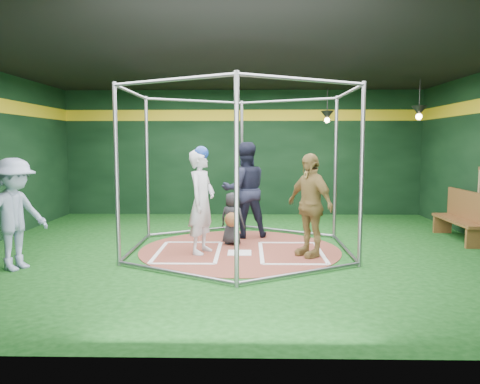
{
  "coord_description": "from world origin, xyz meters",
  "views": [
    {
      "loc": [
        0.17,
        -8.72,
        2.02
      ],
      "look_at": [
        0.0,
        0.1,
        1.1
      ],
      "focal_mm": 35.0,
      "sensor_mm": 36.0,
      "label": 1
    }
  ],
  "objects_px": {
    "visitor_leopard": "(310,205)",
    "batter_figure": "(202,200)",
    "umpire": "(245,190)",
    "dugout_bench": "(462,215)"
  },
  "relations": [
    {
      "from": "batter_figure",
      "to": "visitor_leopard",
      "type": "bearing_deg",
      "value": -5.28
    },
    {
      "from": "visitor_leopard",
      "to": "batter_figure",
      "type": "bearing_deg",
      "value": -130.81
    },
    {
      "from": "visitor_leopard",
      "to": "dugout_bench",
      "type": "xyz_separation_m",
      "value": [
        3.38,
        1.47,
        -0.4
      ]
    },
    {
      "from": "visitor_leopard",
      "to": "dugout_bench",
      "type": "relative_size",
      "value": 1.03
    },
    {
      "from": "batter_figure",
      "to": "dugout_bench",
      "type": "height_order",
      "value": "batter_figure"
    },
    {
      "from": "visitor_leopard",
      "to": "umpire",
      "type": "height_order",
      "value": "umpire"
    },
    {
      "from": "visitor_leopard",
      "to": "umpire",
      "type": "bearing_deg",
      "value": 179.23
    },
    {
      "from": "batter_figure",
      "to": "visitor_leopard",
      "type": "height_order",
      "value": "batter_figure"
    },
    {
      "from": "umpire",
      "to": "dugout_bench",
      "type": "relative_size",
      "value": 1.14
    },
    {
      "from": "umpire",
      "to": "batter_figure",
      "type": "bearing_deg",
      "value": 48.71
    }
  ]
}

